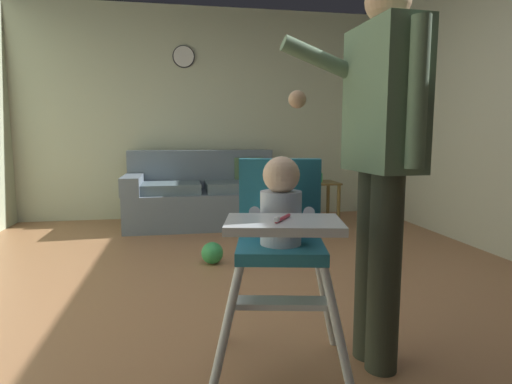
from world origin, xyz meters
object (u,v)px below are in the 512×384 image
at_px(adult_standing, 381,155).
at_px(wall_clock, 184,57).
at_px(side_table, 319,194).
at_px(high_chair, 281,226).
at_px(couch, 203,196).
at_px(toy_ball, 212,253).
at_px(sippy_cup, 319,177).

distance_m(adult_standing, wall_clock, 3.92).
height_order(adult_standing, side_table, adult_standing).
xyz_separation_m(high_chair, side_table, (1.12, 2.84, -0.28)).
distance_m(adult_standing, side_table, 2.95).
height_order(couch, wall_clock, wall_clock).
bearing_deg(side_table, high_chair, -111.58).
relative_size(toy_ball, side_table, 0.34).
relative_size(couch, side_table, 3.36).
bearing_deg(toy_ball, couch, 89.40).
relative_size(high_chair, sippy_cup, 9.59).
bearing_deg(toy_ball, high_chair, -84.21).
distance_m(high_chair, wall_clock, 3.96).
height_order(couch, high_chair, high_chair).
bearing_deg(adult_standing, wall_clock, -80.88).
bearing_deg(sippy_cup, high_chair, -111.61).
bearing_deg(toy_ball, adult_standing, -69.51).
height_order(adult_standing, sippy_cup, adult_standing).
relative_size(adult_standing, wall_clock, 6.26).
relative_size(high_chair, adult_standing, 0.57).
bearing_deg(wall_clock, toy_ball, -85.25).
relative_size(adult_standing, side_table, 3.23).
xyz_separation_m(toy_ball, sippy_cup, (1.29, 1.17, 0.48)).
height_order(toy_ball, side_table, side_table).
height_order(adult_standing, wall_clock, wall_clock).
bearing_deg(wall_clock, adult_standing, -78.01).
bearing_deg(wall_clock, sippy_cup, -31.02).
bearing_deg(couch, wall_clock, -158.58).
height_order(couch, sippy_cup, couch).
bearing_deg(side_table, sippy_cup, 0.00).
height_order(high_chair, side_table, high_chair).
bearing_deg(toy_ball, side_table, 42.24).
bearing_deg(high_chair, side_table, 169.93).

